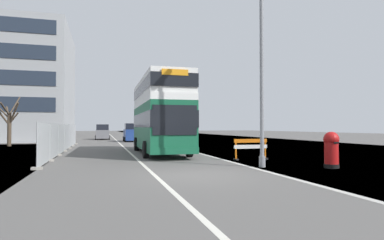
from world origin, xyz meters
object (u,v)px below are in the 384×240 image
at_px(car_receding_mid, 102,132).
at_px(double_decker_bus, 159,114).
at_px(red_pillar_postbox, 331,148).
at_px(lamppost_foreground, 262,76).
at_px(roadworks_barrier, 251,146).
at_px(car_oncoming_near, 132,133).

bearing_deg(car_receding_mid, double_decker_bus, -82.10).
bearing_deg(red_pillar_postbox, double_decker_bus, 120.79).
distance_m(lamppost_foreground, roadworks_barrier, 4.69).
xyz_separation_m(double_decker_bus, roadworks_barrier, (4.07, -5.66, -1.92)).
bearing_deg(car_receding_mid, red_pillar_postbox, -75.27).
xyz_separation_m(roadworks_barrier, car_receding_mid, (-7.75, 32.18, 0.27)).
distance_m(lamppost_foreground, car_oncoming_near, 27.68).
relative_size(lamppost_foreground, car_receding_mid, 1.92).
bearing_deg(red_pillar_postbox, lamppost_foreground, 158.98).
height_order(lamppost_foreground, roadworks_barrier, lamppost_foreground).
relative_size(car_oncoming_near, car_receding_mid, 0.92).
bearing_deg(car_oncoming_near, red_pillar_postbox, -77.99).
height_order(roadworks_barrier, car_receding_mid, car_receding_mid).
xyz_separation_m(red_pillar_postbox, car_oncoming_near, (-6.04, 28.39, 0.17)).
height_order(double_decker_bus, car_receding_mid, double_decker_bus).
xyz_separation_m(lamppost_foreground, car_receding_mid, (-6.78, 35.33, -3.07)).
bearing_deg(roadworks_barrier, red_pillar_postbox, -66.76).
bearing_deg(roadworks_barrier, car_oncoming_near, 99.92).
bearing_deg(roadworks_barrier, car_receding_mid, 103.55).
relative_size(lamppost_foreground, car_oncoming_near, 2.09).
xyz_separation_m(double_decker_bus, red_pillar_postbox, (5.89, -9.88, -1.78)).
relative_size(double_decker_bus, car_receding_mid, 2.38).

